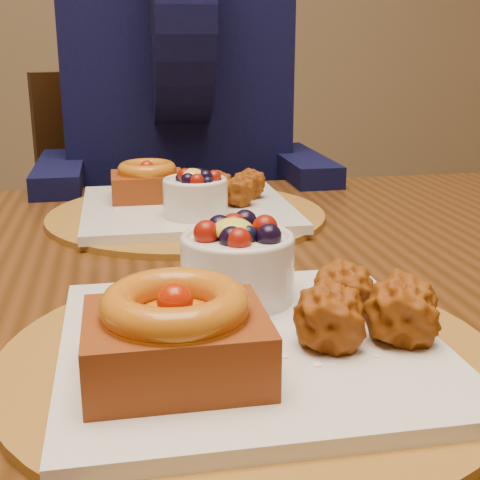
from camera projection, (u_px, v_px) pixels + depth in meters
name	position (u px, v px, depth m)	size (l,w,h in m)	color
dining_table	(210.00, 335.00, 0.74)	(1.60, 0.90, 0.76)	#381F0A
place_setting_near	(244.00, 324.00, 0.51)	(0.38, 0.38, 0.09)	brown
place_setting_far	(185.00, 203.00, 0.91)	(0.38, 0.38, 0.08)	brown
chair_far	(160.00, 262.00, 1.50)	(0.57, 0.57, 0.93)	black
diner	(176.00, 104.00, 1.26)	(0.50, 0.49, 0.82)	black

